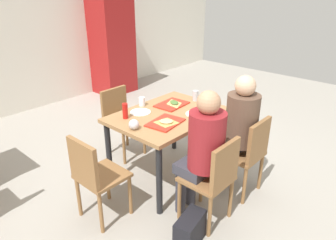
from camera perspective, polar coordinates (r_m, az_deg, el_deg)
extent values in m
cube|color=#9E998E|center=(3.71, 0.00, -10.07)|extent=(10.00, 10.00, 0.02)
cube|color=silver|center=(5.77, -25.29, 15.16)|extent=(10.00, 0.10, 2.80)
cube|color=#9E7247|center=(3.34, 0.00, 0.90)|extent=(1.19, 0.86, 0.04)
cylinder|color=black|center=(2.96, -1.61, -10.99)|extent=(0.06, 0.06, 0.74)
cylinder|color=black|center=(3.70, 9.89, -3.75)|extent=(0.06, 0.06, 0.74)
cylinder|color=black|center=(3.44, -10.68, -6.06)|extent=(0.06, 0.06, 0.74)
cylinder|color=black|center=(4.09, 1.14, -0.56)|extent=(0.06, 0.06, 0.74)
cube|color=olive|center=(2.89, 6.97, -10.49)|extent=(0.40, 0.40, 0.03)
cube|color=olive|center=(2.69, 10.34, -8.08)|extent=(0.38, 0.04, 0.40)
cylinder|color=olive|center=(3.00, 2.07, -14.28)|extent=(0.04, 0.04, 0.42)
cylinder|color=olive|center=(3.21, 6.06, -11.42)|extent=(0.04, 0.04, 0.42)
cylinder|color=olive|center=(2.84, 7.57, -17.01)|extent=(0.04, 0.04, 0.42)
cylinder|color=olive|center=(3.07, 11.31, -13.73)|extent=(0.04, 0.04, 0.42)
cube|color=olive|center=(3.33, 12.97, -5.98)|extent=(0.40, 0.40, 0.03)
cube|color=olive|center=(3.16, 16.15, -3.61)|extent=(0.38, 0.04, 0.40)
cylinder|color=olive|center=(3.39, 8.65, -9.50)|extent=(0.04, 0.04, 0.42)
cylinder|color=olive|center=(3.64, 11.66, -7.21)|extent=(0.04, 0.04, 0.42)
cylinder|color=olive|center=(3.25, 13.71, -11.55)|extent=(0.04, 0.04, 0.42)
cylinder|color=olive|center=(3.51, 16.45, -8.99)|extent=(0.04, 0.04, 0.42)
cube|color=olive|center=(3.95, -7.91, -0.57)|extent=(0.40, 0.40, 0.03)
cube|color=olive|center=(4.00, -9.76, 2.95)|extent=(0.38, 0.04, 0.40)
cylinder|color=olive|center=(4.04, -4.32, -3.43)|extent=(0.04, 0.04, 0.42)
cylinder|color=olive|center=(3.84, -7.98, -5.14)|extent=(0.04, 0.04, 0.42)
cylinder|color=olive|center=(4.27, -7.50, -2.00)|extent=(0.04, 0.04, 0.42)
cylinder|color=olive|center=(4.08, -11.10, -3.54)|extent=(0.04, 0.04, 0.42)
cube|color=olive|center=(2.97, -11.81, -9.86)|extent=(0.40, 0.40, 0.03)
cube|color=olive|center=(2.77, -15.17, -7.58)|extent=(0.04, 0.38, 0.40)
cylinder|color=olive|center=(3.29, -10.90, -10.83)|extent=(0.04, 0.04, 0.42)
cylinder|color=olive|center=(3.07, -6.89, -13.38)|extent=(0.04, 0.04, 0.42)
cylinder|color=olive|center=(3.14, -15.91, -13.26)|extent=(0.04, 0.04, 0.42)
cylinder|color=olive|center=(2.91, -12.09, -16.21)|extent=(0.04, 0.04, 0.42)
cylinder|color=#383842|center=(3.07, 2.30, -12.82)|extent=(0.10, 0.10, 0.45)
cylinder|color=#383842|center=(3.17, 4.19, -11.51)|extent=(0.10, 0.10, 0.45)
cube|color=#383842|center=(2.92, 4.94, -8.51)|extent=(0.32, 0.28, 0.10)
cylinder|color=maroon|center=(2.71, 7.02, -3.77)|extent=(0.32, 0.32, 0.52)
sphere|color=tan|center=(2.56, 7.41, 3.17)|extent=(0.20, 0.20, 0.20)
cylinder|color=#383842|center=(3.47, 8.67, -8.31)|extent=(0.10, 0.10, 0.45)
cylinder|color=#383842|center=(3.59, 10.11, -7.26)|extent=(0.10, 0.10, 0.45)
cube|color=#383842|center=(3.35, 11.15, -4.31)|extent=(0.32, 0.28, 0.10)
cylinder|color=brown|center=(3.17, 13.28, 0.03)|extent=(0.32, 0.32, 0.52)
sphere|color=#DBAD89|center=(3.05, 13.89, 6.06)|extent=(0.20, 0.20, 0.20)
cube|color=red|center=(3.10, -0.50, -0.47)|extent=(0.39, 0.31, 0.02)
cube|color=red|center=(3.55, 0.69, 2.84)|extent=(0.38, 0.29, 0.02)
cylinder|color=white|center=(3.37, -5.04, 1.45)|extent=(0.22, 0.22, 0.01)
cylinder|color=white|center=(3.32, 5.11, 1.11)|extent=(0.22, 0.22, 0.01)
pyramid|color=tan|center=(3.07, -0.32, -0.36)|extent=(0.25, 0.26, 0.01)
ellipsoid|color=#D8C67F|center=(3.07, -0.32, -0.19)|extent=(0.18, 0.18, 0.01)
pyramid|color=#DBAD60|center=(3.56, 1.13, 3.10)|extent=(0.23, 0.25, 0.01)
ellipsoid|color=#4C7233|center=(3.55, 1.13, 3.25)|extent=(0.16, 0.17, 0.01)
cylinder|color=white|center=(3.53, -4.76, 3.36)|extent=(0.07, 0.07, 0.10)
cylinder|color=white|center=(3.12, 5.38, 0.48)|extent=(0.07, 0.07, 0.10)
cylinder|color=#B7BCC6|center=(3.69, 5.02, 4.43)|extent=(0.07, 0.07, 0.12)
cylinder|color=red|center=(3.21, -7.78, 1.64)|extent=(0.06, 0.06, 0.16)
sphere|color=silver|center=(2.97, -6.22, -0.80)|extent=(0.10, 0.10, 0.10)
cube|color=black|center=(2.81, 4.01, -19.39)|extent=(0.35, 0.22, 0.28)
cube|color=maroon|center=(6.33, -10.10, 13.45)|extent=(0.70, 0.60, 1.90)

